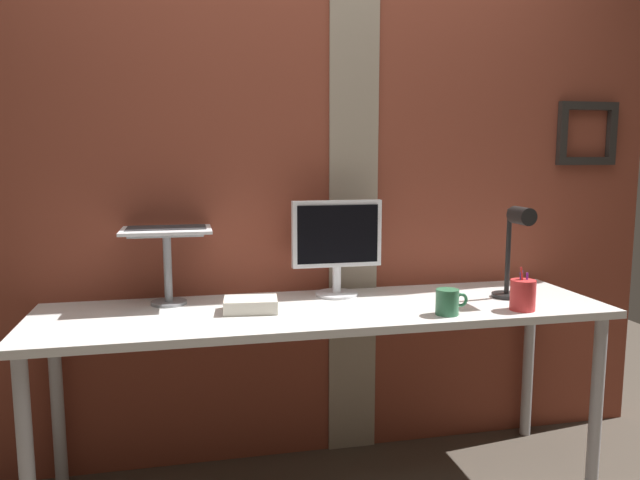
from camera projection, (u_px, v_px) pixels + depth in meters
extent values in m
cube|color=brown|center=(302.00, 170.00, 2.62)|extent=(3.29, 0.12, 2.53)
cube|color=gray|center=(354.00, 170.00, 2.60)|extent=(0.22, 0.01, 2.53)
cube|color=black|center=(589.00, 106.00, 2.79)|extent=(0.30, 0.03, 0.04)
cube|color=black|center=(586.00, 161.00, 2.83)|extent=(0.30, 0.03, 0.04)
cube|color=black|center=(562.00, 133.00, 2.78)|extent=(0.04, 0.03, 0.22)
cube|color=black|center=(612.00, 134.00, 2.84)|extent=(0.04, 0.03, 0.22)
cube|color=white|center=(326.00, 311.00, 2.35)|extent=(2.21, 0.61, 0.03)
cylinder|color=#B2B2B7|center=(26.00, 461.00, 1.94)|extent=(0.05, 0.05, 0.71)
cylinder|color=#B2B2B7|center=(596.00, 403.00, 2.39)|extent=(0.05, 0.05, 0.71)
cylinder|color=#B2B2B7|center=(57.00, 401.00, 2.41)|extent=(0.05, 0.05, 0.71)
cylinder|color=#B2B2B7|center=(528.00, 362.00, 2.86)|extent=(0.05, 0.05, 0.71)
cylinder|color=white|center=(337.00, 294.00, 2.54)|extent=(0.18, 0.18, 0.01)
cylinder|color=white|center=(337.00, 280.00, 2.53)|extent=(0.04, 0.04, 0.11)
cube|color=white|center=(337.00, 234.00, 2.51)|extent=(0.38, 0.04, 0.28)
cube|color=black|center=(338.00, 234.00, 2.49)|extent=(0.34, 0.00, 0.24)
cylinder|color=gray|center=(169.00, 303.00, 2.39)|extent=(0.14, 0.14, 0.01)
cylinder|color=gray|center=(168.00, 268.00, 2.37)|extent=(0.03, 0.03, 0.27)
cube|color=gray|center=(166.00, 233.00, 2.36)|extent=(0.28, 0.22, 0.01)
cube|color=white|center=(166.00, 230.00, 2.35)|extent=(0.34, 0.26, 0.01)
cube|color=#2D2D30|center=(166.00, 228.00, 2.37)|extent=(0.30, 0.17, 0.00)
cube|color=white|center=(166.00, 196.00, 2.49)|extent=(0.34, 0.06, 0.23)
cube|color=black|center=(166.00, 197.00, 2.49)|extent=(0.31, 0.05, 0.20)
cylinder|color=black|center=(506.00, 295.00, 2.51)|extent=(0.12, 0.12, 0.02)
cylinder|color=black|center=(508.00, 251.00, 2.48)|extent=(0.02, 0.02, 0.35)
cylinder|color=black|center=(522.00, 216.00, 2.38)|extent=(0.07, 0.11, 0.07)
cylinder|color=red|center=(523.00, 295.00, 2.29)|extent=(0.09, 0.09, 0.12)
cylinder|color=blue|center=(519.00, 289.00, 2.30)|extent=(0.03, 0.02, 0.14)
cylinder|color=blue|center=(522.00, 290.00, 2.30)|extent=(0.02, 0.01, 0.13)
cylinder|color=red|center=(523.00, 287.00, 2.29)|extent=(0.03, 0.02, 0.16)
cylinder|color=purple|center=(527.00, 290.00, 2.30)|extent=(0.01, 0.02, 0.13)
cylinder|color=#33724C|center=(447.00, 302.00, 2.23)|extent=(0.09, 0.09, 0.10)
torus|color=#33724C|center=(461.00, 300.00, 2.24)|extent=(0.05, 0.01, 0.05)
cube|color=silver|center=(251.00, 305.00, 2.28)|extent=(0.21, 0.16, 0.05)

